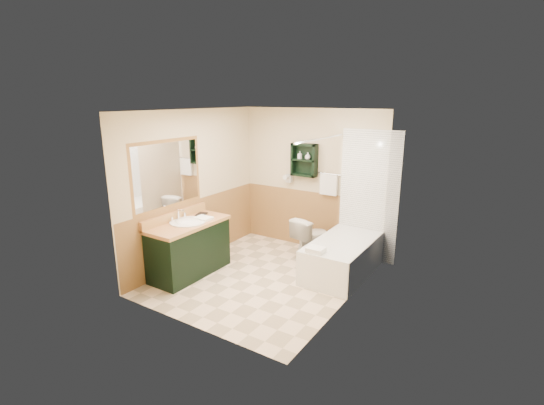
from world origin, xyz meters
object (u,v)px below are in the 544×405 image
at_px(vanity_book, 197,208).
at_px(toilet, 311,237).
at_px(soap_bottle_a, 300,157).
at_px(soap_bottle_b, 308,157).
at_px(vanity, 189,248).
at_px(bathtub, 343,257).
at_px(hair_dryer, 289,178).
at_px(wall_shelf, 304,160).

bearing_deg(vanity_book, toilet, 20.66).
distance_m(soap_bottle_a, soap_bottle_b, 0.15).
xyz_separation_m(toilet, vanity_book, (-1.39, -1.17, 0.56)).
distance_m(vanity, toilet, 1.98).
bearing_deg(vanity, bathtub, 33.11).
bearing_deg(soap_bottle_b, hair_dryer, 175.37).
height_order(vanity, bathtub, vanity).
distance_m(wall_shelf, soap_bottle_a, 0.09).
height_order(hair_dryer, vanity_book, hair_dryer).
bearing_deg(vanity_book, soap_bottle_b, 33.51).
bearing_deg(vanity, vanity_book, 113.74).
distance_m(hair_dryer, toilet, 1.13).
xyz_separation_m(wall_shelf, hair_dryer, (-0.30, 0.02, -0.35)).
distance_m(hair_dryer, vanity_book, 1.73).
bearing_deg(soap_bottle_a, toilet, -37.97).
relative_size(soap_bottle_a, soap_bottle_b, 1.05).
height_order(vanity, toilet, vanity).
bearing_deg(hair_dryer, soap_bottle_b, -4.63).
height_order(bathtub, soap_bottle_b, soap_bottle_b).
xyz_separation_m(hair_dryer, toilet, (0.63, -0.35, -0.86)).
height_order(vanity, soap_bottle_b, soap_bottle_b).
distance_m(vanity_book, soap_bottle_a, 1.92).
height_order(hair_dryer, vanity, hair_dryer).
bearing_deg(vanity, hair_dryer, 72.63).
bearing_deg(soap_bottle_b, wall_shelf, 175.95).
xyz_separation_m(vanity, soap_bottle_b, (0.97, 1.87, 1.21)).
bearing_deg(vanity_book, hair_dryer, 44.11).
height_order(vanity, vanity_book, vanity_book).
height_order(wall_shelf, hair_dryer, wall_shelf).
bearing_deg(toilet, vanity_book, 52.54).
bearing_deg(hair_dryer, vanity_book, -116.46).
bearing_deg(hair_dryer, soap_bottle_a, -7.72).
distance_m(toilet, vanity_book, 1.91).
bearing_deg(bathtub, toilet, 156.69).
bearing_deg(wall_shelf, soap_bottle_a, -176.37).
bearing_deg(bathtub, soap_bottle_a, 150.67).
height_order(toilet, soap_bottle_a, soap_bottle_a).
relative_size(vanity_book, soap_bottle_b, 1.63).
distance_m(bathtub, toilet, 0.76).
bearing_deg(soap_bottle_b, vanity, -117.28).
height_order(wall_shelf, vanity_book, wall_shelf).
relative_size(wall_shelf, hair_dryer, 2.29).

